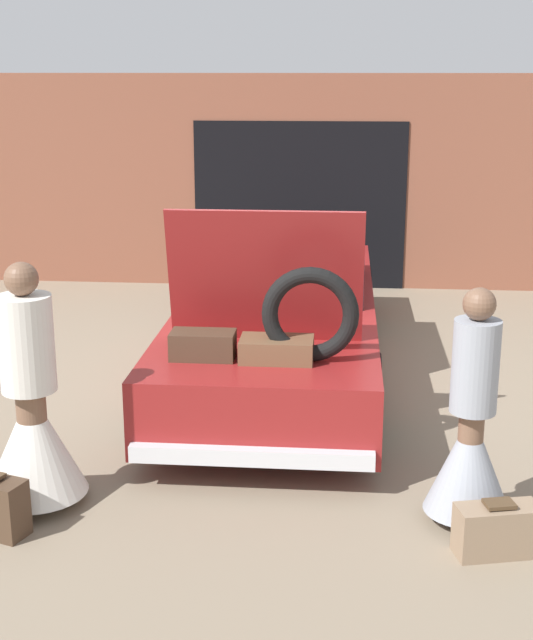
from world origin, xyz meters
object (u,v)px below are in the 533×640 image
at_px(person_right, 470,441).
at_px(suitcase_beside_right_person, 497,530).
at_px(car, 280,315).
at_px(person_left, 32,421).

bearing_deg(person_right, suitcase_beside_right_person, -156.89).
distance_m(car, person_right, 3.21).
bearing_deg(suitcase_beside_right_person, person_right, 107.51).
relative_size(car, person_right, 3.36).
distance_m(person_left, suitcase_beside_right_person, 3.06).
relative_size(car, suitcase_beside_right_person, 9.69).
distance_m(person_right, suitcase_beside_right_person, 0.59).
height_order(car, suitcase_beside_right_person, car).
height_order(person_left, person_right, person_left).
distance_m(person_left, person_right, 2.87).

